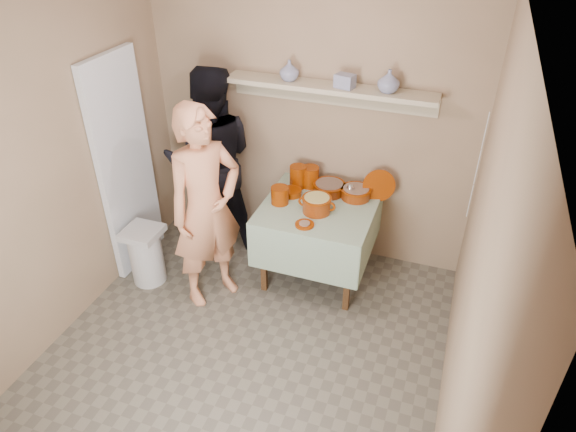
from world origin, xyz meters
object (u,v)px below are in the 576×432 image
at_px(serving_table, 319,216).
at_px(person_helper, 211,161).
at_px(cazuela_rice, 317,203).
at_px(trash_bin, 146,255).
at_px(person_cook, 206,209).

bearing_deg(serving_table, person_helper, 170.99).
distance_m(cazuela_rice, trash_bin, 1.63).
relative_size(person_cook, cazuela_rice, 5.43).
bearing_deg(cazuela_rice, person_helper, 165.69).
distance_m(person_cook, cazuela_rice, 0.93).
bearing_deg(serving_table, trash_bin, -157.02).
distance_m(person_helper, serving_table, 1.17).
relative_size(serving_table, trash_bin, 1.74).
xyz_separation_m(person_cook, cazuela_rice, (0.80, 0.46, -0.05)).
height_order(person_helper, trash_bin, person_helper).
relative_size(cazuela_rice, trash_bin, 0.59).
xyz_separation_m(person_helper, cazuela_rice, (1.13, -0.29, -0.07)).
bearing_deg(trash_bin, person_helper, 68.05).
height_order(serving_table, trash_bin, serving_table).
bearing_deg(person_helper, serving_table, 144.72).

